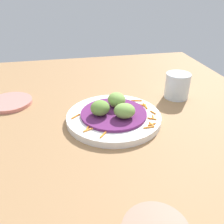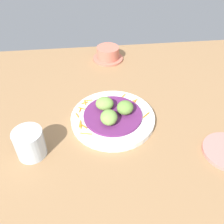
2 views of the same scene
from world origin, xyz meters
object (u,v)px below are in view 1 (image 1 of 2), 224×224
Objects in this scene: side_plate_small at (10,102)px; water_glass at (177,86)px; guac_scoop_right at (125,111)px; guac_scoop_left at (117,100)px; main_plate at (114,118)px; guac_scoop_center at (100,108)px.

water_glass is (52.34, -5.77, 3.47)cm from side_plate_small.
guac_scoop_right is 24.80cm from water_glass.
water_glass reaches higher than guac_scoop_left.
guac_scoop_center is (-3.73, -0.37, 3.58)cm from main_plate.
water_glass reaches higher than guac_scoop_right.
water_glass reaches higher than main_plate.
side_plate_small is (-30.89, 12.81, -3.97)cm from guac_scoop_left.
side_plate_small is at bearing 157.48° from guac_scoop_left.
guac_scoop_left reaches higher than guac_scoop_right.
guac_scoop_right is at bearing -84.31° from guac_scoop_left.
side_plate_small is at bearing 148.58° from guac_scoop_right.
water_glass reaches higher than side_plate_small.
guac_scoop_center is at bearing -144.31° from guac_scoop_left.
guac_scoop_center is at bearing -174.31° from main_plate.
main_plate is at bearing -155.57° from water_glass.
guac_scoop_left reaches higher than side_plate_small.
guac_scoop_left is at bearing -161.85° from water_glass.
main_plate is 4.63× the size of guac_scoop_right.
water_glass is at bearing 24.43° from main_plate.
guac_scoop_left is 6.49cm from guac_scoop_center.
side_plate_small is 52.77cm from water_glass.
main_plate is 5.13cm from guac_scoop_right.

